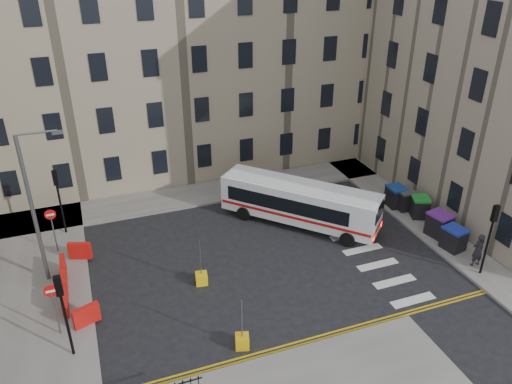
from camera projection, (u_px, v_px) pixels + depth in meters
ground at (291, 252)px, 28.59m from camera, size 120.00×120.00×0.00m
pavement_north at (159, 201)px, 33.85m from camera, size 36.00×3.20×0.15m
pavement_east at (386, 195)px, 34.66m from camera, size 2.40×26.00×0.15m
pavement_west at (28, 295)px, 25.07m from camera, size 6.00×22.00×0.15m
terrace_north at (116, 54)px, 35.34m from camera, size 38.30×10.80×17.20m
traffic_light_east at (491, 229)px, 25.34m from camera, size 0.28×0.22×4.10m
traffic_light_nw at (58, 192)px, 28.97m from camera, size 0.28×0.22×4.10m
traffic_light_sw at (63, 304)px, 20.23m from camera, size 0.28×0.22×4.10m
streetlamp at (32, 209)px, 24.24m from camera, size 0.50×0.22×8.14m
no_entry_north at (52, 222)px, 27.52m from camera, size 0.60×0.08×3.00m
no_entry_south at (53, 300)px, 21.69m from camera, size 0.60×0.08×3.00m
roadworks_barriers at (72, 282)px, 25.05m from camera, size 1.66×6.26×1.00m
bus at (299, 202)px, 30.69m from camera, size 8.38×8.69×2.68m
wheelie_bin_a at (454, 238)px, 28.34m from camera, size 1.27×1.40×1.34m
wheelie_bin_b at (439, 224)px, 29.59m from camera, size 1.40×1.53×1.46m
wheelie_bin_c at (420, 207)px, 31.63m from camera, size 1.43×1.52×1.33m
wheelie_bin_d at (404, 199)px, 32.53m from camera, size 1.07×1.22×1.34m
wheelie_bin_e at (396, 196)px, 32.84m from camera, size 1.13×1.29×1.37m
pedestrian at (478, 250)px, 26.77m from camera, size 0.72×0.48×1.95m
bollard_yellow at (202, 278)px, 25.91m from camera, size 0.69×0.69×0.60m
bollard_chevron at (242, 341)px, 21.92m from camera, size 0.74×0.74×0.60m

